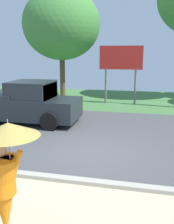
{
  "coord_description": "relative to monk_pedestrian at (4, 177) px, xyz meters",
  "views": [
    {
      "loc": [
        1.82,
        -7.83,
        3.18
      ],
      "look_at": [
        -0.26,
        1.0,
        1.1
      ],
      "focal_mm": 42.67,
      "sensor_mm": 36.0,
      "label": 1
    }
  ],
  "objects": [
    {
      "name": "roadside_billboard",
      "position": [
        0.56,
        12.58,
        1.43
      ],
      "size": [
        2.6,
        0.12,
        3.5
      ],
      "color": "slate",
      "rests_on": "ground_plane"
    },
    {
      "name": "tree_left_far",
      "position": [
        -3.64,
        14.06,
        3.8
      ],
      "size": [
        5.18,
        5.18,
        7.28
      ],
      "color": "brown",
      "rests_on": "ground_plane"
    },
    {
      "name": "pickup_truck",
      "position": [
        -3.28,
        7.2,
        -0.25
      ],
      "size": [
        5.2,
        2.28,
        1.88
      ],
      "rotation": [
        0.0,
        0.0,
        -0.06
      ],
      "color": "#23282D",
      "rests_on": "ground_plane"
    },
    {
      "name": "monk_pedestrian",
      "position": [
        0.0,
        0.0,
        0.0
      ],
      "size": [
        1.09,
        1.03,
        2.13
      ],
      "rotation": [
        0.0,
        0.0,
        -0.09
      ],
      "color": "orange",
      "rests_on": "ground_plane"
    },
    {
      "name": "ground_plane",
      "position": [
        0.47,
        7.1,
        -1.16
      ],
      "size": [
        40.0,
        22.0,
        0.2
      ],
      "color": "#4C4C4F"
    }
  ]
}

